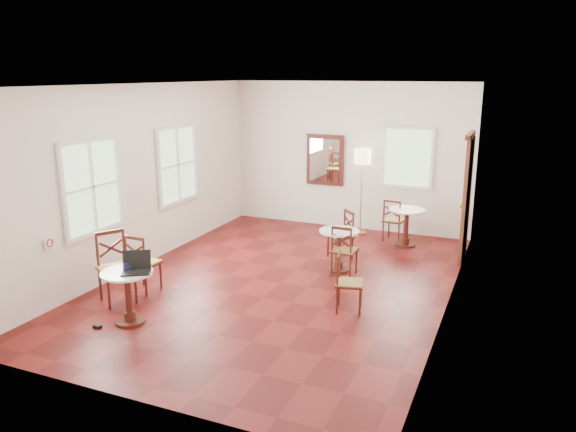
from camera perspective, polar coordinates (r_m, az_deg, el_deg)
The scene contains 17 objects.
ground at distance 8.72m, azimuth -0.77°, elevation -6.83°, with size 7.00×7.00×0.00m, color #5E1110.
room_shell at distance 8.49m, azimuth -0.45°, elevation 5.82°, with size 5.02×7.02×3.01m.
cafe_table_near at distance 7.53m, azimuth -16.03°, elevation -7.41°, with size 0.67×0.67×0.70m.
cafe_table_mid at distance 9.14m, azimuth 5.22°, elevation -3.05°, with size 0.65×0.65×0.69m.
cafe_table_back at distance 10.64m, azimuth 12.00°, elevation -0.72°, with size 0.67×0.67×0.71m.
chair_near_a at distance 8.52m, azimuth -14.66°, elevation -4.66°, with size 0.43×0.43×0.89m.
chair_near_b at distance 8.24m, azimuth -17.19°, elevation -5.07°, with size 0.64×0.64×1.01m.
chair_mid_a at distance 8.97m, azimuth 5.74°, elevation -3.50°, with size 0.40×0.40×0.83m.
chair_mid_b at distance 7.66m, azimuth 6.14°, elevation -6.75°, with size 0.45×0.45×0.81m.
chair_back_a at distance 10.91m, azimuth 10.76°, elevation -0.40°, with size 0.43×0.43×0.83m.
chair_back_b at distance 9.77m, azimuth 5.49°, elevation -1.95°, with size 0.55×0.55×0.84m.
floor_lamp at distance 11.11m, azimuth 7.60°, elevation 5.49°, with size 0.33×0.33×1.72m.
laptop at distance 7.39m, azimuth -15.23°, elevation -5.03°, with size 0.45×0.43×0.25m.
mouse at distance 7.53m, azimuth -15.95°, elevation -5.06°, with size 0.10×0.06×0.04m, color black.
navy_mug at distance 7.43m, azimuth -16.17°, elevation -5.09°, with size 0.13×0.09×0.10m.
water_glass at distance 7.39m, azimuth -15.96°, elevation -5.23°, with size 0.06×0.06×0.09m, color white.
power_adapter at distance 7.66m, azimuth -18.92°, elevation -10.63°, with size 0.10×0.06×0.04m, color black.
Camera 1 is at (3.27, -7.44, 3.17)m, focal length 34.78 mm.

